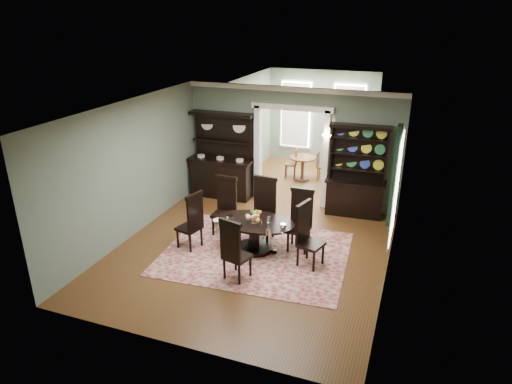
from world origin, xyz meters
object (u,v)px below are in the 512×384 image
dining_table (254,230)px  sideboard (222,168)px  welsh_dresser (356,183)px  parlor_table (303,165)px

dining_table → sideboard: sideboard is taller
welsh_dresser → parlor_table: size_ratio=2.91×
welsh_dresser → dining_table: bearing=-125.9°
dining_table → welsh_dresser: welsh_dresser is taller
sideboard → welsh_dresser: (3.55, 0.02, 0.02)m
parlor_table → sideboard: bearing=-131.8°
sideboard → parlor_table: (1.73, 1.93, -0.33)m
dining_table → welsh_dresser: bearing=56.2°
sideboard → welsh_dresser: bearing=-0.4°
dining_table → sideboard: (-1.88, 2.56, 0.33)m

